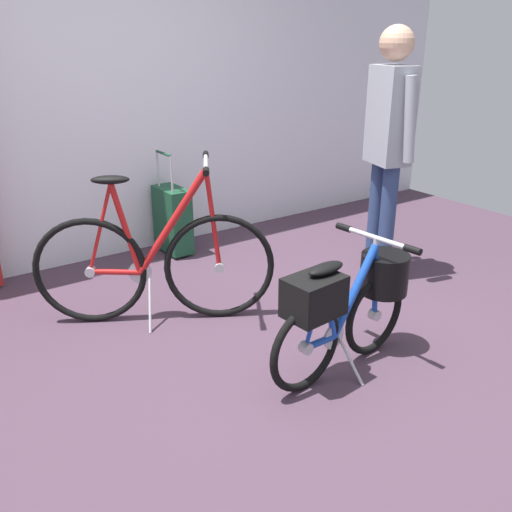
{
  "coord_description": "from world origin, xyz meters",
  "views": [
    {
      "loc": [
        -1.43,
        -2.04,
        1.66
      ],
      "look_at": [
        0.15,
        0.23,
        0.55
      ],
      "focal_mm": 38.7,
      "sensor_mm": 36.0,
      "label": 1
    }
  ],
  "objects_px": {
    "visitor_near_wall": "(389,140)",
    "rolling_suitcase": "(173,219)",
    "display_bike_left": "(155,263)",
    "folding_bike_foreground": "(350,301)"
  },
  "relations": [
    {
      "from": "folding_bike_foreground",
      "to": "rolling_suitcase",
      "type": "relative_size",
      "value": 1.21
    },
    {
      "from": "folding_bike_foreground",
      "to": "display_bike_left",
      "type": "height_order",
      "value": "display_bike_left"
    },
    {
      "from": "display_bike_left",
      "to": "visitor_near_wall",
      "type": "height_order",
      "value": "visitor_near_wall"
    },
    {
      "from": "folding_bike_foreground",
      "to": "visitor_near_wall",
      "type": "relative_size",
      "value": 0.58
    },
    {
      "from": "rolling_suitcase",
      "to": "visitor_near_wall",
      "type": "bearing_deg",
      "value": -50.66
    },
    {
      "from": "display_bike_left",
      "to": "rolling_suitcase",
      "type": "bearing_deg",
      "value": 58.09
    },
    {
      "from": "folding_bike_foreground",
      "to": "visitor_near_wall",
      "type": "bearing_deg",
      "value": 36.3
    },
    {
      "from": "folding_bike_foreground",
      "to": "rolling_suitcase",
      "type": "bearing_deg",
      "value": 89.63
    },
    {
      "from": "visitor_near_wall",
      "to": "rolling_suitcase",
      "type": "bearing_deg",
      "value": 129.34
    },
    {
      "from": "folding_bike_foreground",
      "to": "display_bike_left",
      "type": "xyz_separation_m",
      "value": [
        -0.6,
        1.06,
        -0.01
      ]
    }
  ]
}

